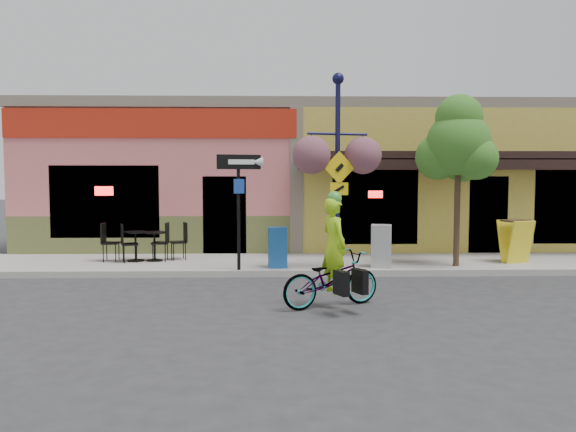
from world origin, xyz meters
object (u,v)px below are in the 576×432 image
object	(u,v)px
newspaper_box_blue	(278,247)
cyclist_rider	(334,260)
bicycle	(331,279)
lamp_post	(337,172)
one_way_sign	(239,213)
building	(320,178)
street_tree	(458,180)
newspaper_box_grey	(381,246)

from	to	relation	value
newspaper_box_blue	cyclist_rider	bearing A→B (deg)	-78.52
bicycle	newspaper_box_blue	size ratio (longest dim) A/B	1.96
cyclist_rider	newspaper_box_blue	bearing A→B (deg)	-8.06
lamp_post	one_way_sign	distance (m)	2.45
bicycle	cyclist_rider	xyz separation A→B (m)	(0.05, 0.00, 0.35)
cyclist_rider	lamp_post	xyz separation A→B (m)	(0.41, 3.09, 1.56)
building	one_way_sign	size ratio (longest dim) A/B	6.90
street_tree	cyclist_rider	bearing A→B (deg)	-133.28
newspaper_box_grey	one_way_sign	bearing A→B (deg)	-162.58
one_way_sign	street_tree	distance (m)	5.26
one_way_sign	street_tree	xyz separation A→B (m)	(5.18, 0.44, 0.75)
one_way_sign	newspaper_box_grey	xyz separation A→B (m)	(3.35, 0.31, -0.82)
bicycle	lamp_post	distance (m)	3.66
newspaper_box_blue	street_tree	xyz separation A→B (m)	(4.29, 0.12, 1.59)
one_way_sign	newspaper_box_grey	world-z (taller)	one_way_sign
lamp_post	cyclist_rider	bearing A→B (deg)	-110.78
building	lamp_post	bearing A→B (deg)	-91.46
bicycle	newspaper_box_grey	distance (m)	3.74
building	street_tree	size ratio (longest dim) A/B	4.41
lamp_post	one_way_sign	bearing A→B (deg)	166.67
lamp_post	street_tree	xyz separation A→B (m)	(2.92, 0.44, -0.18)
bicycle	lamp_post	size ratio (longest dim) A/B	0.42
building	newspaper_box_grey	distance (m)	6.80
newspaper_box_grey	street_tree	world-z (taller)	street_tree
building	lamp_post	size ratio (longest dim) A/B	4.05
bicycle	lamp_post	world-z (taller)	lamp_post
lamp_post	one_way_sign	size ratio (longest dim) A/B	1.70
bicycle	newspaper_box_grey	world-z (taller)	newspaper_box_grey
building	newspaper_box_blue	xyz separation A→B (m)	(-1.54, -6.54, -1.62)
one_way_sign	street_tree	world-z (taller)	street_tree
building	newspaper_box_grey	world-z (taller)	building
lamp_post	street_tree	size ratio (longest dim) A/B	1.09
building	street_tree	distance (m)	6.98
building	newspaper_box_grey	size ratio (longest dim) A/B	18.10
building	lamp_post	xyz separation A→B (m)	(-0.17, -6.85, 0.15)
street_tree	newspaper_box_blue	bearing A→B (deg)	-178.35
cyclist_rider	one_way_sign	distance (m)	3.66
bicycle	cyclist_rider	world-z (taller)	cyclist_rider
lamp_post	bicycle	bearing A→B (deg)	-111.69
cyclist_rider	newspaper_box_blue	size ratio (longest dim) A/B	1.76
building	lamp_post	distance (m)	6.85
building	cyclist_rider	xyz separation A→B (m)	(-0.58, -9.94, -1.41)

